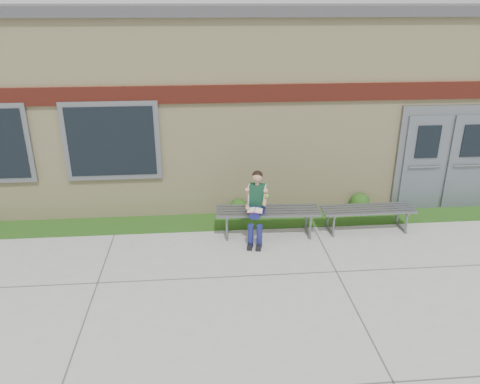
{
  "coord_description": "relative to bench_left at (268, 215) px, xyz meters",
  "views": [
    {
      "loc": [
        -1.23,
        -6.19,
        4.29
      ],
      "look_at": [
        -0.55,
        1.7,
        1.04
      ],
      "focal_mm": 35.0,
      "sensor_mm": 36.0,
      "label": 1
    }
  ],
  "objects": [
    {
      "name": "bench_right",
      "position": [
        2.0,
        0.0,
        -0.03
      ],
      "size": [
        1.84,
        0.52,
        0.48
      ],
      "rotation": [
        0.0,
        0.0,
        0.01
      ],
      "color": "slate",
      "rests_on": "ground"
    },
    {
      "name": "shrub_mid",
      "position": [
        -0.51,
        0.85,
        -0.19
      ],
      "size": [
        0.38,
        0.38,
        0.38
      ],
      "primitive_type": "sphere",
      "color": "#254612",
      "rests_on": "grass_strip"
    },
    {
      "name": "grass_strip",
      "position": [
        -0.02,
        0.6,
        -0.39
      ],
      "size": [
        16.0,
        0.8,
        0.02
      ],
      "primitive_type": "cube",
      "color": "#254612",
      "rests_on": "ground"
    },
    {
      "name": "ground",
      "position": [
        -0.02,
        -2.0,
        -0.4
      ],
      "size": [
        80.0,
        80.0,
        0.0
      ],
      "primitive_type": "plane",
      "color": "#9E9E99",
      "rests_on": "ground"
    },
    {
      "name": "shrub_east",
      "position": [
        2.14,
        0.85,
        -0.17
      ],
      "size": [
        0.42,
        0.42,
        0.42
      ],
      "primitive_type": "sphere",
      "color": "#254612",
      "rests_on": "grass_strip"
    },
    {
      "name": "girl",
      "position": [
        -0.25,
        -0.2,
        0.33
      ],
      "size": [
        0.47,
        0.79,
        1.36
      ],
      "rotation": [
        0.0,
        0.0,
        -0.23
      ],
      "color": "navy",
      "rests_on": "ground"
    },
    {
      "name": "bench_left",
      "position": [
        0.0,
        0.0,
        0.0
      ],
      "size": [
        2.04,
        0.66,
        0.52
      ],
      "rotation": [
        0.0,
        0.0,
        -0.05
      ],
      "color": "slate",
      "rests_on": "ground"
    },
    {
      "name": "school_building",
      "position": [
        -0.02,
        3.99,
        1.7
      ],
      "size": [
        16.2,
        6.22,
        4.2
      ],
      "color": "beige",
      "rests_on": "ground"
    }
  ]
}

